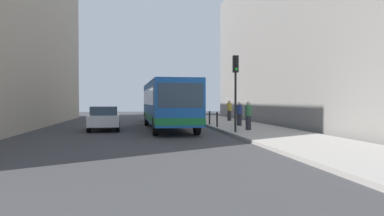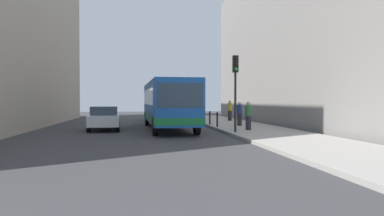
# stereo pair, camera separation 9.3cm
# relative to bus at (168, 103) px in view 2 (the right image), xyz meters

# --- Properties ---
(ground_plane) EXTENTS (80.00, 80.00, 0.00)m
(ground_plane) POSITION_rel_bus_xyz_m (-0.29, -2.43, -1.73)
(ground_plane) COLOR #38383A
(sidewalk) EXTENTS (4.40, 40.00, 0.15)m
(sidewalk) POSITION_rel_bus_xyz_m (5.11, -2.43, -1.65)
(sidewalk) COLOR #9E9991
(sidewalk) RESTS_ON ground
(building_right) EXTENTS (7.00, 32.00, 13.07)m
(building_right) POSITION_rel_bus_xyz_m (11.21, 1.57, 4.81)
(building_right) COLOR gray
(building_right) RESTS_ON ground
(bus) EXTENTS (2.86, 11.09, 3.00)m
(bus) POSITION_rel_bus_xyz_m (0.00, 0.00, 0.00)
(bus) COLOR #19519E
(bus) RESTS_ON ground
(car_beside_bus) EXTENTS (2.07, 4.50, 1.48)m
(car_beside_bus) POSITION_rel_bus_xyz_m (-3.99, -0.12, -0.94)
(car_beside_bus) COLOR silver
(car_beside_bus) RESTS_ON ground
(car_behind_bus) EXTENTS (2.10, 4.51, 1.48)m
(car_behind_bus) POSITION_rel_bus_xyz_m (-0.22, 9.58, -0.94)
(car_behind_bus) COLOR navy
(car_behind_bus) RESTS_ON ground
(traffic_light) EXTENTS (0.28, 0.33, 4.10)m
(traffic_light) POSITION_rel_bus_xyz_m (3.26, -4.49, 1.28)
(traffic_light) COLOR black
(traffic_light) RESTS_ON sidewalk
(bollard_near) EXTENTS (0.11, 0.11, 0.95)m
(bollard_near) POSITION_rel_bus_xyz_m (3.16, -0.55, -1.10)
(bollard_near) COLOR black
(bollard_near) RESTS_ON sidewalk
(bollard_mid) EXTENTS (0.11, 0.11, 0.95)m
(bollard_mid) POSITION_rel_bus_xyz_m (3.16, 1.83, -1.10)
(bollard_mid) COLOR black
(bollard_mid) RESTS_ON sidewalk
(bollard_far) EXTENTS (0.11, 0.11, 0.95)m
(bollard_far) POSITION_rel_bus_xyz_m (3.16, 4.22, -1.10)
(bollard_far) COLOR black
(bollard_far) RESTS_ON sidewalk
(pedestrian_near_signal) EXTENTS (0.38, 0.38, 1.66)m
(pedestrian_near_signal) POSITION_rel_bus_xyz_m (4.43, -3.08, -0.75)
(pedestrian_near_signal) COLOR #26262D
(pedestrian_near_signal) RESTS_ON sidewalk
(pedestrian_mid_sidewalk) EXTENTS (0.38, 0.38, 1.64)m
(pedestrian_mid_sidewalk) POSITION_rel_bus_xyz_m (4.93, 0.41, -0.76)
(pedestrian_mid_sidewalk) COLOR #26262D
(pedestrian_mid_sidewalk) RESTS_ON sidewalk
(pedestrian_far_sidewalk) EXTENTS (0.38, 0.38, 1.72)m
(pedestrian_far_sidewalk) POSITION_rel_bus_xyz_m (5.78, 6.23, -0.72)
(pedestrian_far_sidewalk) COLOR #26262D
(pedestrian_far_sidewalk) RESTS_ON sidewalk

